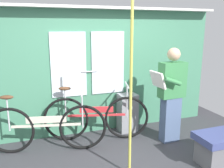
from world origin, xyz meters
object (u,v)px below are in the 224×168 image
object	(u,v)px
bicycle_near_door	(96,117)
trash_bin_by_wall	(127,113)
bench_seat_corner	(220,148)
handrail_pole	(131,94)
bicycle_leaning_behind	(46,128)
passenger_reading_newspaper	(171,94)

from	to	relation	value
bicycle_near_door	trash_bin_by_wall	size ratio (longest dim) A/B	2.46
trash_bin_by_wall	bench_seat_corner	world-z (taller)	trash_bin_by_wall
bicycle_near_door	bench_seat_corner	bearing A→B (deg)	-27.32
handrail_pole	bench_seat_corner	bearing A→B (deg)	-8.26
bicycle_near_door	bench_seat_corner	size ratio (longest dim) A/B	2.47
trash_bin_by_wall	bench_seat_corner	bearing A→B (deg)	-62.03
bicycle_leaning_behind	bench_seat_corner	distance (m)	2.55
passenger_reading_newspaper	trash_bin_by_wall	xyz separation A→B (m)	(-0.50, 0.62, -0.48)
bench_seat_corner	handrail_pole	bearing A→B (deg)	171.74
bicycle_leaning_behind	passenger_reading_newspaper	size ratio (longest dim) A/B	1.14
passenger_reading_newspaper	trash_bin_by_wall	distance (m)	0.93
bicycle_leaning_behind	passenger_reading_newspaper	distance (m)	2.05
handrail_pole	bench_seat_corner	size ratio (longest dim) A/B	3.11
bicycle_near_door	bicycle_leaning_behind	distance (m)	0.85
passenger_reading_newspaper	trash_bin_by_wall	size ratio (longest dim) A/B	2.24
bench_seat_corner	bicycle_near_door	bearing A→B (deg)	137.40
bicycle_leaning_behind	passenger_reading_newspaper	bearing A→B (deg)	4.16
bicycle_near_door	bench_seat_corner	distance (m)	1.95
passenger_reading_newspaper	bench_seat_corner	xyz separation A→B (m)	(0.28, -0.86, -0.59)
bicycle_near_door	handrail_pole	distance (m)	1.33
bicycle_leaning_behind	bench_seat_corner	xyz separation A→B (m)	(2.26, -1.17, -0.15)
handrail_pole	bench_seat_corner	distance (m)	1.57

